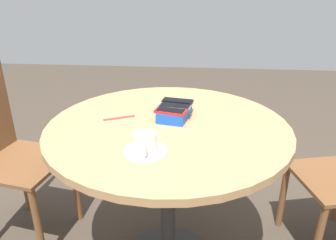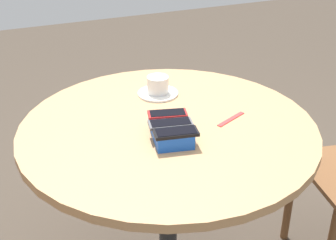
# 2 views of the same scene
# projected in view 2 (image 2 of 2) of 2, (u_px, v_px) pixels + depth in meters

# --- Properties ---
(round_table) EXTENTS (1.03, 1.03, 0.78)m
(round_table) POSITION_uv_depth(u_px,v_px,m) (168.00, 157.00, 1.68)
(round_table) COLOR #2D2D2D
(round_table) RESTS_ON ground_plane
(phone_box) EXTENTS (0.21, 0.15, 0.05)m
(phone_box) POSITION_uv_depth(u_px,v_px,m) (171.00, 131.00, 1.53)
(phone_box) COLOR blue
(phone_box) RESTS_ON round_table
(phone_black) EXTENTS (0.08, 0.15, 0.01)m
(phone_black) POSITION_uv_depth(u_px,v_px,m) (176.00, 133.00, 1.46)
(phone_black) COLOR black
(phone_black) RESTS_ON phone_box
(phone_gray) EXTENTS (0.08, 0.15, 0.01)m
(phone_gray) POSITION_uv_depth(u_px,v_px,m) (171.00, 123.00, 1.52)
(phone_gray) COLOR #515156
(phone_gray) RESTS_ON phone_box
(phone_red) EXTENTS (0.09, 0.14, 0.01)m
(phone_red) POSITION_uv_depth(u_px,v_px,m) (167.00, 114.00, 1.57)
(phone_red) COLOR red
(phone_red) RESTS_ON phone_box
(saucer) EXTENTS (0.16, 0.16, 0.01)m
(saucer) POSITION_uv_depth(u_px,v_px,m) (158.00, 93.00, 1.83)
(saucer) COLOR silver
(saucer) RESTS_ON round_table
(coffee_cup) EXTENTS (0.11, 0.08, 0.07)m
(coffee_cup) POSITION_uv_depth(u_px,v_px,m) (158.00, 84.00, 1.82)
(coffee_cup) COLOR silver
(coffee_cup) RESTS_ON saucer
(lanyard_strap) EXTENTS (0.07, 0.13, 0.00)m
(lanyard_strap) POSITION_uv_depth(u_px,v_px,m) (231.00, 119.00, 1.65)
(lanyard_strap) COLOR red
(lanyard_strap) RESTS_ON round_table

